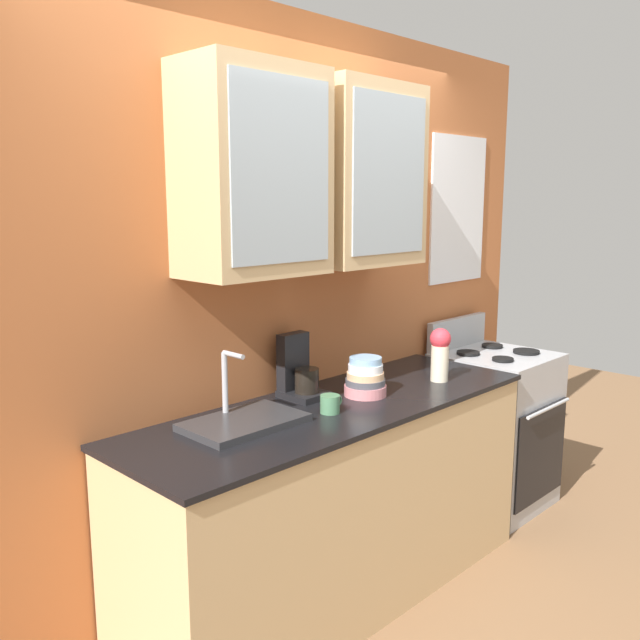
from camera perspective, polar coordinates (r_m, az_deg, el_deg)
ground_plane at (r=3.40m, az=1.38°, el=-21.97°), size 10.00×10.00×0.00m
back_wall_unit at (r=3.13m, az=-2.80°, el=3.88°), size 3.87×0.45×2.63m
counter at (r=3.18m, az=1.41°, el=-14.96°), size 2.06×0.67×0.91m
stove_range at (r=4.21m, az=14.40°, el=-8.75°), size 0.60×0.64×1.09m
sink_faucet at (r=2.74m, az=-6.45°, el=-8.38°), size 0.47×0.30×0.29m
bowl_stack at (r=3.12m, az=3.89°, el=-4.92°), size 0.20×0.20×0.18m
vase at (r=3.40m, az=10.06°, el=-2.68°), size 0.10×0.10×0.27m
cup_near_sink at (r=2.88m, az=0.87°, el=-7.06°), size 0.12×0.08×0.08m
coffee_maker at (r=3.09m, az=-1.76°, el=-4.52°), size 0.17×0.20×0.29m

